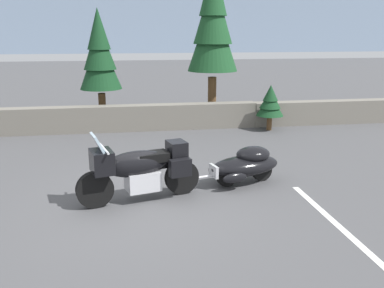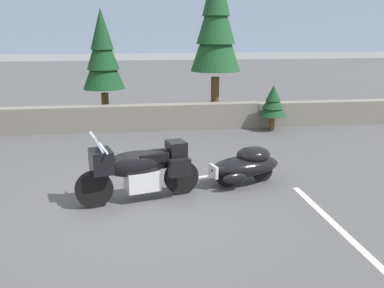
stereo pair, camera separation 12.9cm
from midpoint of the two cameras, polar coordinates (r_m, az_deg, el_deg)
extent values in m
plane|color=#4C4C4F|center=(7.74, -6.86, -7.97)|extent=(80.00, 80.00, 0.00)
cube|color=slate|center=(13.28, -7.66, 3.58)|extent=(8.00, 0.50, 0.80)
cube|color=slate|center=(15.55, 23.37, 4.10)|extent=(8.00, 0.49, 0.78)
cube|color=#7F93AD|center=(103.14, -8.65, 17.65)|extent=(240.00, 80.00, 16.00)
cylinder|color=black|center=(7.58, -12.73, -6.04)|extent=(0.67, 0.30, 0.66)
cylinder|color=black|center=(7.99, -0.99, -4.54)|extent=(0.67, 0.30, 0.66)
cube|color=silver|center=(7.74, -6.35, -4.90)|extent=(0.69, 0.57, 0.36)
ellipsoid|color=black|center=(7.61, -7.15, -2.66)|extent=(1.27, 0.72, 0.48)
cube|color=black|center=(7.45, -11.82, -2.31)|extent=(0.48, 0.59, 0.40)
cube|color=#9EB7C6|center=(7.35, -12.33, 0.11)|extent=(0.29, 0.47, 0.34)
cube|color=black|center=(7.66, -5.01, -1.70)|extent=(0.63, 0.49, 0.16)
cube|color=black|center=(7.78, -1.70, -0.61)|extent=(0.41, 0.47, 0.28)
cube|color=black|center=(7.58, -1.22, -3.25)|extent=(0.43, 0.25, 0.32)
cube|color=black|center=(8.12, -2.77, -2.02)|extent=(0.43, 0.25, 0.32)
cylinder|color=silver|center=(7.39, -11.53, -0.56)|extent=(0.21, 0.69, 0.04)
cylinder|color=silver|center=(7.51, -12.46, -4.21)|extent=(0.26, 0.13, 0.54)
cylinder|color=black|center=(8.42, 5.22, -4.37)|extent=(0.45, 0.21, 0.44)
cylinder|color=black|center=(8.82, 9.99, -3.64)|extent=(0.45, 0.21, 0.44)
ellipsoid|color=black|center=(8.56, 7.70, -2.99)|extent=(1.62, 1.03, 0.40)
ellipsoid|color=black|center=(8.58, 8.79, -1.44)|extent=(0.84, 0.72, 0.32)
cube|color=silver|center=(8.24, 3.41, -3.73)|extent=(0.14, 0.32, 0.24)
ellipsoid|color=black|center=(8.13, 6.28, -4.66)|extent=(0.54, 0.26, 0.20)
ellipsoid|color=black|center=(8.67, 4.25, -3.36)|extent=(0.54, 0.26, 0.20)
cylinder|color=silver|center=(8.12, 0.92, -4.68)|extent=(0.69, 0.22, 0.05)
cylinder|color=brown|center=(14.38, 3.40, 6.06)|extent=(0.29, 0.29, 1.54)
cone|color=#194723|center=(14.21, 3.54, 14.83)|extent=(1.66, 1.66, 2.44)
cone|color=#194723|center=(14.22, 3.59, 17.78)|extent=(1.29, 1.29, 2.13)
cylinder|color=brown|center=(14.08, -11.46, 4.65)|extent=(0.24, 0.24, 1.09)
cone|color=#143D1E|center=(13.89, -11.79, 10.92)|extent=(1.34, 1.34, 1.72)
cone|color=#143D1E|center=(13.86, -11.91, 13.05)|extent=(1.04, 1.04, 1.50)
cone|color=#143D1E|center=(13.86, -12.03, 15.18)|extent=(0.73, 0.73, 1.29)
cylinder|color=brown|center=(13.44, 11.13, 2.72)|extent=(0.16, 0.16, 0.41)
cone|color=#143D1E|center=(13.33, 11.25, 5.18)|extent=(0.86, 0.86, 0.65)
cone|color=#143D1E|center=(13.30, 11.30, 6.01)|extent=(0.66, 0.66, 0.57)
cone|color=#143D1E|center=(13.27, 11.34, 6.85)|extent=(0.47, 0.47, 0.49)
cube|color=silver|center=(7.15, 19.90, -10.76)|extent=(0.12, 3.60, 0.01)
camera|label=1|loc=(0.06, -89.55, 0.12)|focal=39.07mm
camera|label=2|loc=(0.06, 90.45, -0.12)|focal=39.07mm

